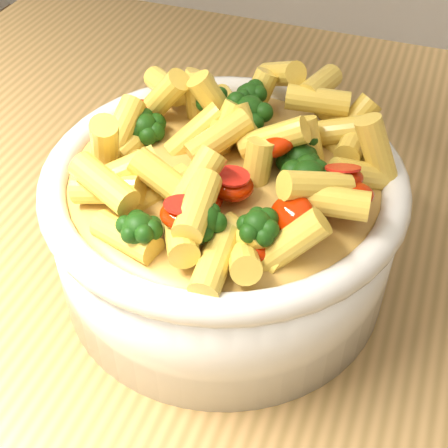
% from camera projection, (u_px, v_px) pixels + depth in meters
% --- Properties ---
extents(table, '(1.20, 0.80, 0.90)m').
position_uv_depth(table, '(358.00, 318.00, 0.63)').
color(table, '#AD824A').
rests_on(table, ground).
extents(serving_bowl, '(0.27, 0.27, 0.12)m').
position_uv_depth(serving_bowl, '(224.00, 223.00, 0.49)').
color(serving_bowl, silver).
rests_on(serving_bowl, table).
extents(pasta_salad, '(0.22, 0.22, 0.05)m').
position_uv_depth(pasta_salad, '(224.00, 148.00, 0.44)').
color(pasta_salad, '#FFDD50').
rests_on(pasta_salad, serving_bowl).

